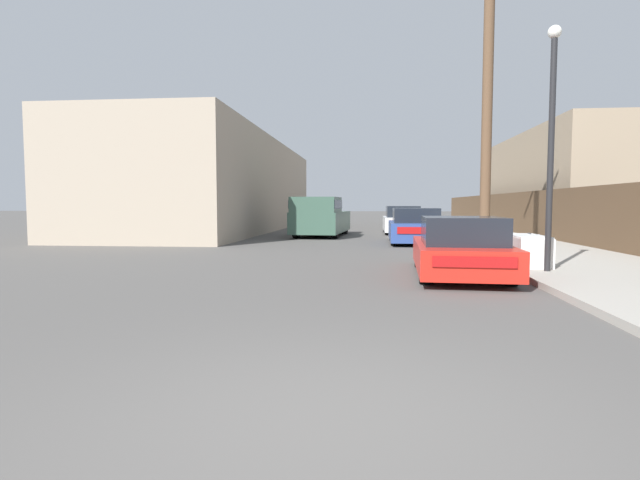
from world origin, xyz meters
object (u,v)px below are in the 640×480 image
(discarded_fridge, at_px, (527,250))
(parked_sports_car_red, at_px, (460,249))
(car_parked_far, at_px, (402,221))
(car_parked_mid, at_px, (415,227))
(pickup_truck, at_px, (320,217))
(utility_pole, at_px, (488,88))
(street_lamp, at_px, (552,131))

(discarded_fridge, bearing_deg, parked_sports_car_red, -142.62)
(discarded_fridge, bearing_deg, car_parked_far, 100.04)
(car_parked_mid, distance_m, car_parked_far, 6.63)
(parked_sports_car_red, height_order, pickup_truck, pickup_truck)
(pickup_truck, bearing_deg, car_parked_mid, 141.06)
(utility_pole, xyz_separation_m, street_lamp, (0.13, -5.07, -1.99))
(parked_sports_car_red, bearing_deg, street_lamp, 4.66)
(parked_sports_car_red, distance_m, utility_pole, 6.91)
(car_parked_far, bearing_deg, pickup_truck, -143.37)
(car_parked_far, bearing_deg, discarded_fridge, -82.56)
(parked_sports_car_red, bearing_deg, car_parked_far, 93.92)
(car_parked_far, height_order, street_lamp, street_lamp)
(parked_sports_car_red, relative_size, car_parked_far, 0.95)
(car_parked_far, xyz_separation_m, pickup_truck, (-3.90, -2.92, 0.25))
(discarded_fridge, distance_m, utility_pole, 5.96)
(parked_sports_car_red, bearing_deg, discarded_fridge, 38.03)
(street_lamp, bearing_deg, utility_pole, 91.46)
(discarded_fridge, bearing_deg, pickup_truck, 119.67)
(street_lamp, bearing_deg, parked_sports_car_red, -178.45)
(discarded_fridge, height_order, pickup_truck, pickup_truck)
(car_parked_mid, height_order, street_lamp, street_lamp)
(parked_sports_car_red, bearing_deg, car_parked_mid, 94.11)
(parked_sports_car_red, relative_size, street_lamp, 0.86)
(parked_sports_car_red, xyz_separation_m, street_lamp, (1.74, 0.05, 2.37))
(street_lamp, bearing_deg, car_parked_far, 97.29)
(parked_sports_car_red, height_order, car_parked_mid, car_parked_mid)
(discarded_fridge, height_order, parked_sports_car_red, parked_sports_car_red)
(car_parked_mid, distance_m, street_lamp, 9.17)
(pickup_truck, relative_size, street_lamp, 1.14)
(discarded_fridge, xyz_separation_m, utility_pole, (-0.06, 3.95, 4.46))
(parked_sports_car_red, distance_m, car_parked_far, 15.35)
(utility_pole, bearing_deg, car_parked_mid, 116.10)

